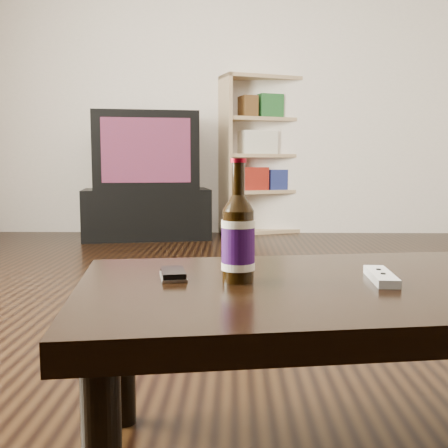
{
  "coord_description": "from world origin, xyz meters",
  "views": [
    {
      "loc": [
        -0.05,
        -2.06,
        0.66
      ],
      "look_at": [
        -0.07,
        -0.96,
        0.54
      ],
      "focal_mm": 42.0,
      "sensor_mm": 36.0,
      "label": 1
    }
  ],
  "objects_px": {
    "tv": "(146,151)",
    "tv_stand": "(147,214)",
    "beer_bottle": "(238,239)",
    "phone": "(173,274)",
    "bookshelf": "(259,153)",
    "coffee_table": "(339,306)",
    "remote": "(381,276)"
  },
  "relations": [
    {
      "from": "tv",
      "to": "tv_stand",
      "type": "bearing_deg",
      "value": 90.0
    },
    {
      "from": "beer_bottle",
      "to": "phone",
      "type": "distance_m",
      "value": 0.17
    },
    {
      "from": "bookshelf",
      "to": "beer_bottle",
      "type": "bearing_deg",
      "value": -114.65
    },
    {
      "from": "coffee_table",
      "to": "beer_bottle",
      "type": "height_order",
      "value": "beer_bottle"
    },
    {
      "from": "bookshelf",
      "to": "tv",
      "type": "bearing_deg",
      "value": -176.91
    },
    {
      "from": "bookshelf",
      "to": "remote",
      "type": "bearing_deg",
      "value": -110.27
    },
    {
      "from": "beer_bottle",
      "to": "bookshelf",
      "type": "bearing_deg",
      "value": 86.93
    },
    {
      "from": "tv",
      "to": "beer_bottle",
      "type": "xyz_separation_m",
      "value": [
        0.81,
        -3.56,
        -0.27
      ]
    },
    {
      "from": "bookshelf",
      "to": "coffee_table",
      "type": "distance_m",
      "value": 4.04
    },
    {
      "from": "tv_stand",
      "to": "remote",
      "type": "xyz_separation_m",
      "value": [
        1.11,
        -3.55,
        0.2
      ]
    },
    {
      "from": "tv_stand",
      "to": "coffee_table",
      "type": "height_order",
      "value": "tv_stand"
    },
    {
      "from": "tv_stand",
      "to": "coffee_table",
      "type": "relative_size",
      "value": 0.93
    },
    {
      "from": "coffee_table",
      "to": "phone",
      "type": "relative_size",
      "value": 10.63
    },
    {
      "from": "tv",
      "to": "beer_bottle",
      "type": "bearing_deg",
      "value": -88.05
    },
    {
      "from": "remote",
      "to": "beer_bottle",
      "type": "bearing_deg",
      "value": -174.38
    },
    {
      "from": "tv_stand",
      "to": "remote",
      "type": "distance_m",
      "value": 3.73
    },
    {
      "from": "tv",
      "to": "bookshelf",
      "type": "height_order",
      "value": "bookshelf"
    },
    {
      "from": "beer_bottle",
      "to": "tv",
      "type": "bearing_deg",
      "value": 102.75
    },
    {
      "from": "tv",
      "to": "remote",
      "type": "relative_size",
      "value": 6.01
    },
    {
      "from": "tv_stand",
      "to": "tv",
      "type": "height_order",
      "value": "tv"
    },
    {
      "from": "tv_stand",
      "to": "phone",
      "type": "distance_m",
      "value": 3.6
    },
    {
      "from": "tv",
      "to": "remote",
      "type": "distance_m",
      "value": 3.74
    },
    {
      "from": "tv_stand",
      "to": "beer_bottle",
      "type": "height_order",
      "value": "beer_bottle"
    },
    {
      "from": "tv",
      "to": "coffee_table",
      "type": "height_order",
      "value": "tv"
    },
    {
      "from": "bookshelf",
      "to": "tv_stand",
      "type": "bearing_deg",
      "value": -176.99
    },
    {
      "from": "tv_stand",
      "to": "bookshelf",
      "type": "bearing_deg",
      "value": 13.79
    },
    {
      "from": "tv",
      "to": "coffee_table",
      "type": "relative_size",
      "value": 0.83
    },
    {
      "from": "tv",
      "to": "coffee_table",
      "type": "xyz_separation_m",
      "value": [
        1.02,
        -3.55,
        -0.42
      ]
    },
    {
      "from": "tv",
      "to": "phone",
      "type": "xyz_separation_m",
      "value": [
        0.66,
        -3.53,
        -0.36
      ]
    },
    {
      "from": "tv",
      "to": "bookshelf",
      "type": "distance_m",
      "value": 1.13
    },
    {
      "from": "bookshelf",
      "to": "remote",
      "type": "height_order",
      "value": "bookshelf"
    },
    {
      "from": "tv",
      "to": "phone",
      "type": "height_order",
      "value": "tv"
    }
  ]
}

